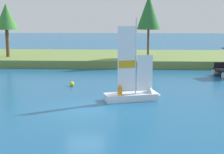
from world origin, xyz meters
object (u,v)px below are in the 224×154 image
Objects in this scene: shoreline_tree_left at (6,17)px; sailboat at (139,94)px; shoreline_tree_midleft at (149,12)px; channel_buoy at (72,84)px.

shoreline_tree_left is 1.05× the size of sailboat.
shoreline_tree_left is at bearing -179.41° from shoreline_tree_midleft.
shoreline_tree_left is at bearing 126.46° from channel_buoy.
shoreline_tree_midleft is 17.02m from channel_buoy.
shoreline_tree_left is 18.14m from channel_buoy.
sailboat is (-1.67, -18.73, -5.98)m from shoreline_tree_midleft.
shoreline_tree_left is 16.27× the size of channel_buoy.
sailboat is at bearing -39.60° from channel_buoy.
channel_buoy is at bearing -117.52° from shoreline_tree_midleft.
shoreline_tree_midleft reaches higher than shoreline_tree_left.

